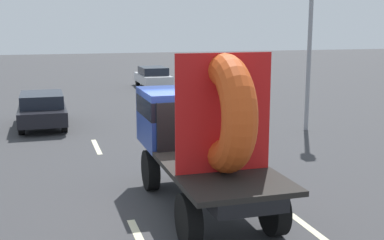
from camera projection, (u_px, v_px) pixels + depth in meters
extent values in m
plane|color=#38383A|center=(186.00, 201.00, 11.52)|extent=(120.00, 120.00, 0.00)
cylinder|color=black|center=(150.00, 170.00, 12.22)|extent=(0.28, 0.98, 0.98)
cylinder|color=black|center=(216.00, 164.00, 12.70)|extent=(0.28, 0.98, 0.98)
cylinder|color=black|center=(188.00, 220.00, 9.11)|extent=(0.28, 0.98, 0.98)
cylinder|color=black|center=(274.00, 210.00, 9.59)|extent=(0.28, 0.98, 0.98)
cube|color=black|center=(205.00, 167.00, 10.78)|extent=(1.30, 5.26, 0.25)
cube|color=navy|center=(184.00, 117.00, 12.22)|extent=(2.00, 1.88, 1.35)
cube|color=black|center=(184.00, 105.00, 12.12)|extent=(2.02, 1.79, 0.44)
cube|color=black|center=(220.00, 172.00, 9.86)|extent=(2.00, 3.38, 0.10)
cube|color=black|center=(196.00, 126.00, 11.29)|extent=(1.80, 0.08, 1.10)
torus|color=#D84C19|center=(224.00, 113.00, 9.50)|extent=(0.64, 2.28, 2.28)
cube|color=red|center=(224.00, 113.00, 9.50)|extent=(1.90, 0.03, 2.28)
cylinder|color=black|center=(23.00, 114.00, 20.80)|extent=(0.22, 0.63, 0.63)
cylinder|color=black|center=(61.00, 112.00, 21.23)|extent=(0.22, 0.63, 0.63)
cylinder|color=black|center=(21.00, 126.00, 18.33)|extent=(0.22, 0.63, 0.63)
cylinder|color=black|center=(64.00, 124.00, 18.76)|extent=(0.22, 0.63, 0.63)
cube|color=black|center=(42.00, 112.00, 19.73)|extent=(1.76, 4.11, 0.54)
cube|color=black|center=(42.00, 99.00, 19.54)|extent=(1.58, 2.30, 0.49)
cylinder|color=gray|center=(309.00, 61.00, 18.76)|extent=(0.16, 0.16, 5.25)
cube|color=beige|center=(97.00, 147.00, 16.56)|extent=(0.16, 2.11, 0.01)
cube|color=beige|center=(319.00, 235.00, 9.62)|extent=(0.16, 2.32, 0.01)
cube|color=beige|center=(201.00, 146.00, 16.64)|extent=(0.16, 2.92, 0.01)
cylinder|color=black|center=(138.00, 81.00, 33.05)|extent=(0.21, 0.61, 0.61)
cylinder|color=black|center=(160.00, 80.00, 33.47)|extent=(0.21, 0.61, 0.61)
cylinder|color=black|center=(145.00, 85.00, 30.63)|extent=(0.21, 0.61, 0.61)
cylinder|color=black|center=(169.00, 85.00, 31.05)|extent=(0.21, 0.61, 0.61)
cube|color=silver|center=(153.00, 78.00, 32.00)|extent=(1.73, 4.03, 0.53)
cube|color=black|center=(153.00, 71.00, 31.82)|extent=(1.55, 2.26, 0.48)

